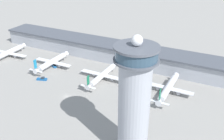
# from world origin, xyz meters

# --- Properties ---
(ground_plane) EXTENTS (1000.00, 1000.00, 0.00)m
(ground_plane) POSITION_xyz_m (0.00, 0.00, 0.00)
(ground_plane) COLOR gray
(terminal_building) EXTENTS (225.79, 25.00, 14.89)m
(terminal_building) POSITION_xyz_m (0.00, 70.00, 7.54)
(terminal_building) COLOR #A3A8B2
(terminal_building) RESTS_ON ground
(control_tower) EXTENTS (19.10, 19.10, 60.87)m
(control_tower) POSITION_xyz_m (59.59, -26.97, 29.87)
(control_tower) COLOR #ADB2BC
(control_tower) RESTS_ON ground
(airplane_gate_alpha) EXTENTS (37.77, 42.46, 13.77)m
(airplane_gate_alpha) POSITION_xyz_m (-86.86, 30.87, 4.15)
(airplane_gate_alpha) COLOR white
(airplane_gate_alpha) RESTS_ON ground
(airplane_gate_bravo) EXTENTS (34.25, 40.99, 14.32)m
(airplane_gate_bravo) POSITION_xyz_m (-37.38, 32.38, 4.67)
(airplane_gate_bravo) COLOR white
(airplane_gate_bravo) RESTS_ON ground
(airplane_gate_charlie) EXTENTS (37.71, 42.77, 13.25)m
(airplane_gate_charlie) POSITION_xyz_m (11.38, 31.16, 4.39)
(airplane_gate_charlie) COLOR white
(airplane_gate_charlie) RESTS_ON ground
(airplane_gate_delta) EXTENTS (34.08, 42.55, 14.41)m
(airplane_gate_delta) POSITION_xyz_m (60.83, 34.13, 4.64)
(airplane_gate_delta) COLOR silver
(airplane_gate_delta) RESTS_ON ground
(service_truck_catering) EXTENTS (7.97, 5.83, 2.52)m
(service_truck_catering) POSITION_xyz_m (-37.16, 33.26, 0.87)
(service_truck_catering) COLOR black
(service_truck_catering) RESTS_ON ground
(service_truck_fuel) EXTENTS (8.13, 4.99, 2.41)m
(service_truck_fuel) POSITION_xyz_m (-30.02, 10.48, 0.83)
(service_truck_fuel) COLOR black
(service_truck_fuel) RESTS_ON ground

